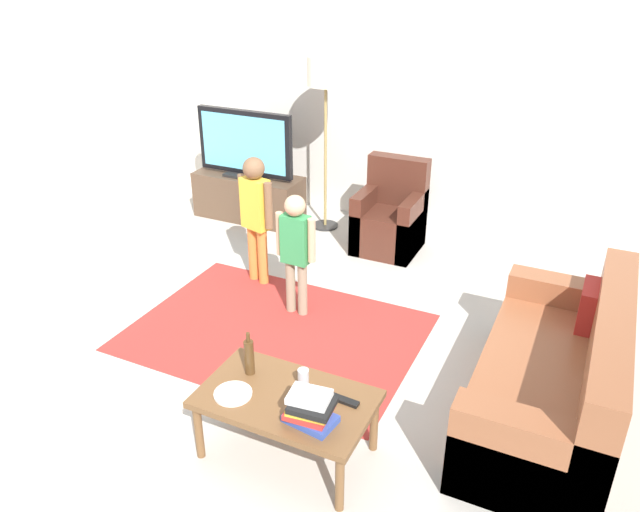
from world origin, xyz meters
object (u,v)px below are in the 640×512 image
at_px(armchair, 391,220).
at_px(tv_stand, 249,197).
at_px(child_center, 296,244).
at_px(tv_remote, 345,401).
at_px(plate, 233,394).
at_px(soda_can, 303,378).
at_px(book_stack, 310,409).
at_px(tv, 245,144).
at_px(couch, 560,383).
at_px(coffee_table, 286,403).
at_px(bottle, 249,357).
at_px(floor_lamp, 326,81).
at_px(child_near_tv, 256,209).

bearing_deg(armchair, tv_stand, 178.64).
xyz_separation_m(child_center, tv_remote, (1.01, -1.34, -0.19)).
bearing_deg(tv_remote, plate, -155.92).
distance_m(soda_can, plate, 0.41).
relative_size(book_stack, tv_remote, 1.72).
bearing_deg(tv_remote, tv, 134.01).
bearing_deg(couch, plate, -146.42).
bearing_deg(tv_stand, child_center, -47.81).
xyz_separation_m(coffee_table, bottle, (-0.30, 0.10, 0.17)).
relative_size(armchair, tv_remote, 5.29).
bearing_deg(coffee_table, bottle, 161.57).
distance_m(floor_lamp, child_near_tv, 1.60).
distance_m(tv, book_stack, 3.87).
distance_m(child_near_tv, plate, 2.15).
relative_size(floor_lamp, book_stack, 6.09).
height_order(couch, book_stack, couch).
relative_size(child_near_tv, plate, 5.26).
relative_size(tv, floor_lamp, 0.62).
height_order(tv, bottle, tv).
bearing_deg(child_center, tv, 132.57).
bearing_deg(child_center, soda_can, -60.75).
distance_m(tv_stand, tv, 0.60).
bearing_deg(soda_can, book_stack, -55.75).
bearing_deg(couch, tv, 150.51).
height_order(book_stack, tv_remote, book_stack).
xyz_separation_m(floor_lamp, plate, (0.95, -3.26, -1.12)).
bearing_deg(book_stack, tv_stand, 126.56).
relative_size(tv_stand, plate, 5.45).
bearing_deg(coffee_table, tv_stand, 124.99).
bearing_deg(armchair, soda_can, -80.48).
bearing_deg(floor_lamp, soda_can, -67.00).
bearing_deg(book_stack, armchair, 101.78).
bearing_deg(armchair, couch, -47.00).
bearing_deg(soda_can, armchair, 99.52).
distance_m(tv_stand, child_center, 2.12).
distance_m(floor_lamp, plate, 3.57).
height_order(child_near_tv, child_center, child_near_tv).
height_order(bottle, tv_remote, bottle).
xyz_separation_m(couch, coffee_table, (-1.40, -0.99, 0.08)).
bearing_deg(plate, armchair, 92.69).
bearing_deg(book_stack, tv, 126.74).
xyz_separation_m(tv_stand, child_near_tv, (0.84, -1.21, 0.45)).
height_order(book_stack, plate, book_stack).
relative_size(couch, bottle, 6.32).
xyz_separation_m(couch, child_near_tv, (-2.65, 0.78, 0.41)).
height_order(tv_stand, plate, tv_stand).
height_order(tv, child_center, tv).
bearing_deg(coffee_table, couch, 35.41).
distance_m(tv, floor_lamp, 1.12).
relative_size(tv, bottle, 3.86).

